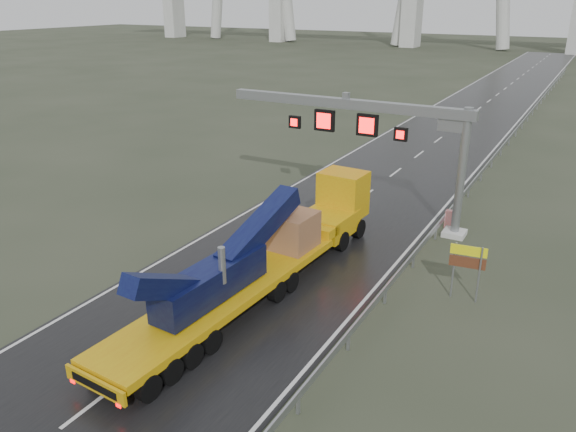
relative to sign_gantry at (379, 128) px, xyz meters
The scene contains 7 objects.
ground 18.96m from the sign_gantry, 96.67° to the right, with size 400.00×400.00×0.00m, color #303827.
road 22.81m from the sign_gantry, 95.46° to the left, with size 11.00×200.00×0.02m, color black.
guardrail 13.57m from the sign_gantry, 71.60° to the left, with size 0.20×140.00×1.40m, color #93959B, non-canonical shape.
sign_gantry is the anchor object (origin of this frame).
heavy_haul_truck 10.06m from the sign_gantry, 98.12° to the right, with size 3.69×18.49×4.31m.
exit_sign_pair 10.50m from the sign_gantry, 45.27° to the right, with size 1.53×0.25×2.63m.
striped_barrier 6.73m from the sign_gantry, 10.59° to the left, with size 0.67×0.36×1.14m, color red.
Camera 1 is at (12.91, -11.81, 12.52)m, focal length 35.00 mm.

